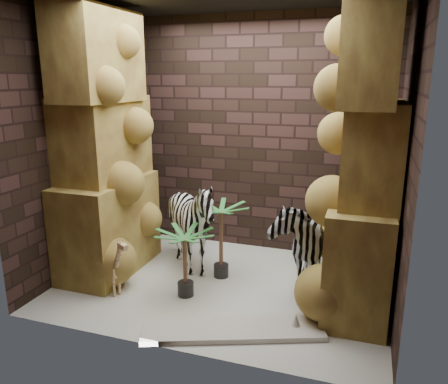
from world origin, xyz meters
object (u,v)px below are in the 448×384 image
(zebra_right, at_px, (301,232))
(surfboard, at_px, (233,329))
(giraffe_toy, at_px, (110,264))
(zebra_left, at_px, (192,229))
(palm_back, at_px, (185,263))
(palm_front, at_px, (221,241))

(zebra_right, relative_size, surfboard, 0.77)
(giraffe_toy, xyz_separation_m, surfboard, (1.45, -0.29, -0.31))
(zebra_left, bearing_deg, surfboard, -50.92)
(zebra_right, relative_size, giraffe_toy, 1.85)
(zebra_right, bearing_deg, surfboard, -114.39)
(zebra_left, bearing_deg, zebra_right, 2.17)
(palm_back, bearing_deg, palm_front, 68.98)
(palm_front, bearing_deg, zebra_right, 4.51)
(giraffe_toy, relative_size, surfboard, 0.42)
(zebra_right, distance_m, zebra_left, 1.27)
(zebra_left, relative_size, palm_back, 1.56)
(palm_front, bearing_deg, giraffe_toy, -142.53)
(palm_back, relative_size, surfboard, 0.45)
(giraffe_toy, height_order, surfboard, giraffe_toy)
(palm_front, distance_m, surfboard, 1.22)
(zebra_right, height_order, palm_back, zebra_right)
(giraffe_toy, bearing_deg, palm_back, 36.19)
(zebra_right, distance_m, palm_front, 0.91)
(giraffe_toy, bearing_deg, zebra_right, 45.04)
(surfboard, bearing_deg, zebra_left, 106.70)
(zebra_right, height_order, zebra_left, zebra_right)
(zebra_right, height_order, giraffe_toy, zebra_right)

